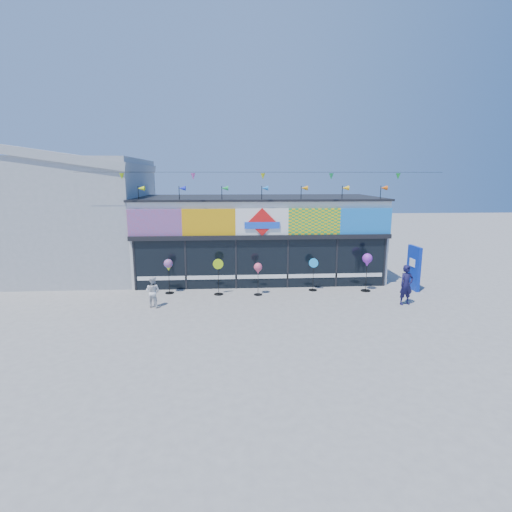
{
  "coord_description": "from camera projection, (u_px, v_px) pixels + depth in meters",
  "views": [
    {
      "loc": [
        -1.42,
        -14.54,
        5.15
      ],
      "look_at": [
        -0.37,
        2.0,
        1.81
      ],
      "focal_mm": 28.0,
      "sensor_mm": 36.0,
      "label": 1
    }
  ],
  "objects": [
    {
      "name": "spinner_0",
      "position": [
        168.0,
        266.0,
        17.56
      ],
      "size": [
        0.39,
        0.39,
        1.56
      ],
      "color": "black",
      "rests_on": "ground"
    },
    {
      "name": "blue_sign",
      "position": [
        414.0,
        268.0,
        18.24
      ],
      "size": [
        0.23,
        1.02,
        2.02
      ],
      "rotation": [
        0.0,
        0.0,
        0.07
      ],
      "color": "#0A29A2",
      "rests_on": "ground"
    },
    {
      "name": "neighbour_building",
      "position": [
        67.0,
        214.0,
        20.92
      ],
      "size": [
        8.18,
        7.2,
        6.87
      ],
      "color": "#A2A4A8",
      "rests_on": "ground"
    },
    {
      "name": "spinner_2",
      "position": [
        258.0,
        269.0,
        17.34
      ],
      "size": [
        0.37,
        0.37,
        1.44
      ],
      "color": "black",
      "rests_on": "ground"
    },
    {
      "name": "kite_shop",
      "position": [
        258.0,
        237.0,
        20.73
      ],
      "size": [
        16.0,
        5.7,
        5.31
      ],
      "color": "silver",
      "rests_on": "ground"
    },
    {
      "name": "adult_man",
      "position": [
        406.0,
        285.0,
        16.11
      ],
      "size": [
        0.67,
        0.51,
        1.63
      ],
      "primitive_type": "imported",
      "rotation": [
        0.0,
        0.0,
        0.22
      ],
      "color": "#131138",
      "rests_on": "ground"
    },
    {
      "name": "child",
      "position": [
        153.0,
        292.0,
        15.84
      ],
      "size": [
        0.7,
        0.55,
        1.26
      ],
      "primitive_type": "imported",
      "rotation": [
        0.0,
        0.0,
        2.76
      ],
      "color": "silver",
      "rests_on": "ground"
    },
    {
      "name": "spinner_1",
      "position": [
        218.0,
        276.0,
        17.45
      ],
      "size": [
        0.45,
        0.41,
        1.6
      ],
      "color": "black",
      "rests_on": "ground"
    },
    {
      "name": "ground",
      "position": [
        269.0,
        312.0,
        15.33
      ],
      "size": [
        80.0,
        80.0,
        0.0
      ],
      "primitive_type": "plane",
      "color": "slate",
      "rests_on": "ground"
    },
    {
      "name": "spinner_4",
      "position": [
        367.0,
        261.0,
        17.88
      ],
      "size": [
        0.44,
        0.44,
        1.74
      ],
      "color": "black",
      "rests_on": "ground"
    },
    {
      "name": "spinner_3",
      "position": [
        313.0,
        274.0,
        18.09
      ],
      "size": [
        0.41,
        0.38,
        1.5
      ],
      "color": "black",
      "rests_on": "ground"
    }
  ]
}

